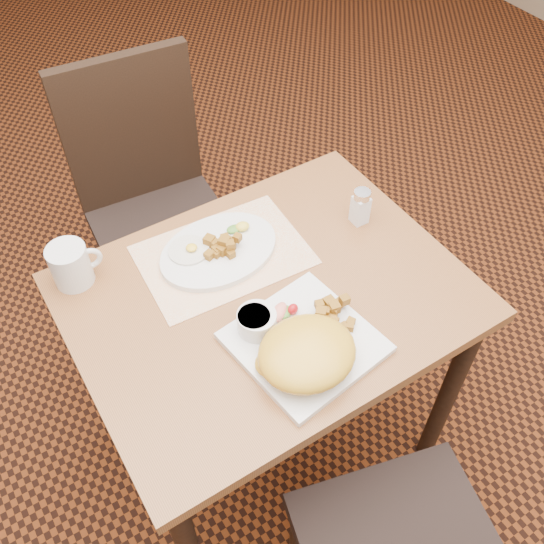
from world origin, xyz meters
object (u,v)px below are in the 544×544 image
(plate_oval, at_px, (219,251))
(chair_far, at_px, (152,196))
(salt_shaker, at_px, (361,206))
(table, at_px, (269,321))
(coffee_mug, at_px, (71,265))
(plate_square, at_px, (304,342))

(plate_oval, bearing_deg, chair_far, 87.45)
(plate_oval, height_order, salt_shaker, salt_shaker)
(table, bearing_deg, plate_oval, 102.31)
(table, height_order, chair_far, chair_far)
(coffee_mug, bearing_deg, plate_oval, -18.01)
(salt_shaker, bearing_deg, chair_far, 119.11)
(table, xyz_separation_m, coffee_mug, (-0.36, 0.28, 0.16))
(table, xyz_separation_m, chair_far, (-0.01, 0.69, -0.10))
(chair_far, xyz_separation_m, coffee_mug, (-0.35, -0.41, 0.26))
(plate_oval, distance_m, coffee_mug, 0.35)
(chair_far, relative_size, coffee_mug, 7.96)
(table, relative_size, plate_square, 3.21)
(plate_square, bearing_deg, table, 86.26)
(chair_far, height_order, coffee_mug, chair_far)
(plate_oval, bearing_deg, table, -77.69)
(plate_square, xyz_separation_m, plate_oval, (-0.03, 0.34, 0.00))
(plate_square, relative_size, coffee_mug, 2.30)
(chair_far, height_order, plate_oval, chair_far)
(table, xyz_separation_m, plate_oval, (-0.04, 0.17, 0.12))
(salt_shaker, distance_m, coffee_mug, 0.72)
(salt_shaker, bearing_deg, plate_oval, 165.93)
(table, relative_size, chair_far, 0.93)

